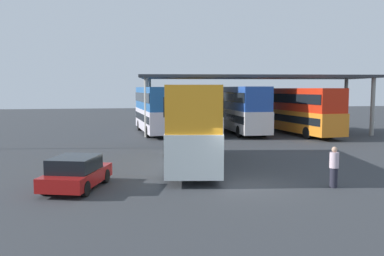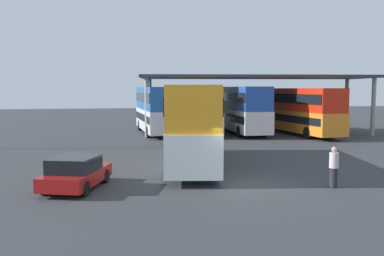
{
  "view_description": "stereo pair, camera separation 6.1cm",
  "coord_description": "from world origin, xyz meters",
  "px_view_note": "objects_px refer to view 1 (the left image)",
  "views": [
    {
      "loc": [
        -5.09,
        -16.29,
        4.08
      ],
      "look_at": [
        -1.14,
        4.84,
        2.0
      ],
      "focal_mm": 38.25,
      "sensor_mm": 36.0,
      "label": 1
    },
    {
      "loc": [
        -5.03,
        -16.3,
        4.08
      ],
      "look_at": [
        -1.14,
        4.84,
        2.0
      ],
      "focal_mm": 38.25,
      "sensor_mm": 36.0,
      "label": 2
    }
  ],
  "objects_px": {
    "double_decker_near_canopy": "(156,108)",
    "double_decker_end_of_row": "(296,109)",
    "parked_hatchback": "(76,173)",
    "double_decker_far_right": "(241,108)",
    "double_decker_main": "(192,122)",
    "double_decker_mid_row": "(196,109)",
    "pedestrian_waiting": "(334,167)"
  },
  "relations": [
    {
      "from": "double_decker_near_canopy",
      "to": "double_decker_end_of_row",
      "type": "height_order",
      "value": "double_decker_near_canopy"
    },
    {
      "from": "parked_hatchback",
      "to": "double_decker_far_right",
      "type": "height_order",
      "value": "double_decker_far_right"
    },
    {
      "from": "double_decker_near_canopy",
      "to": "double_decker_far_right",
      "type": "relative_size",
      "value": 1.01
    },
    {
      "from": "double_decker_far_right",
      "to": "parked_hatchback",
      "type": "bearing_deg",
      "value": 146.09
    },
    {
      "from": "double_decker_main",
      "to": "parked_hatchback",
      "type": "height_order",
      "value": "double_decker_main"
    },
    {
      "from": "double_decker_main",
      "to": "double_decker_mid_row",
      "type": "bearing_deg",
      "value": -2.26
    },
    {
      "from": "double_decker_mid_row",
      "to": "pedestrian_waiting",
      "type": "relative_size",
      "value": 6.21
    },
    {
      "from": "parked_hatchback",
      "to": "double_decker_far_right",
      "type": "bearing_deg",
      "value": -16.4
    },
    {
      "from": "double_decker_near_canopy",
      "to": "double_decker_mid_row",
      "type": "relative_size",
      "value": 0.96
    },
    {
      "from": "double_decker_far_right",
      "to": "double_decker_end_of_row",
      "type": "xyz_separation_m",
      "value": [
        4.69,
        -1.52,
        -0.07
      ]
    },
    {
      "from": "parked_hatchback",
      "to": "double_decker_near_canopy",
      "type": "distance_m",
      "value": 20.82
    },
    {
      "from": "pedestrian_waiting",
      "to": "parked_hatchback",
      "type": "bearing_deg",
      "value": 112.95
    },
    {
      "from": "parked_hatchback",
      "to": "double_decker_mid_row",
      "type": "height_order",
      "value": "double_decker_mid_row"
    },
    {
      "from": "double_decker_mid_row",
      "to": "double_decker_end_of_row",
      "type": "xyz_separation_m",
      "value": [
        8.65,
        -2.53,
        0.01
      ]
    },
    {
      "from": "double_decker_near_canopy",
      "to": "pedestrian_waiting",
      "type": "distance_m",
      "value": 22.45
    },
    {
      "from": "double_decker_far_right",
      "to": "pedestrian_waiting",
      "type": "distance_m",
      "value": 20.76
    },
    {
      "from": "double_decker_near_canopy",
      "to": "parked_hatchback",
      "type": "bearing_deg",
      "value": 162.07
    },
    {
      "from": "double_decker_main",
      "to": "double_decker_mid_row",
      "type": "height_order",
      "value": "double_decker_main"
    },
    {
      "from": "double_decker_near_canopy",
      "to": "double_decker_far_right",
      "type": "height_order",
      "value": "double_decker_far_right"
    },
    {
      "from": "double_decker_main",
      "to": "double_decker_mid_row",
      "type": "xyz_separation_m",
      "value": [
        3.33,
        15.66,
        -0.07
      ]
    },
    {
      "from": "double_decker_end_of_row",
      "to": "double_decker_far_right",
      "type": "bearing_deg",
      "value": 66.38
    },
    {
      "from": "parked_hatchback",
      "to": "double_decker_end_of_row",
      "type": "height_order",
      "value": "double_decker_end_of_row"
    },
    {
      "from": "double_decker_main",
      "to": "double_decker_near_canopy",
      "type": "bearing_deg",
      "value": 11.18
    },
    {
      "from": "pedestrian_waiting",
      "to": "double_decker_mid_row",
      "type": "bearing_deg",
      "value": 36.15
    },
    {
      "from": "double_decker_main",
      "to": "double_decker_mid_row",
      "type": "relative_size",
      "value": 1.01
    },
    {
      "from": "double_decker_main",
      "to": "double_decker_far_right",
      "type": "xyz_separation_m",
      "value": [
        7.29,
        14.65,
        0.01
      ]
    },
    {
      "from": "parked_hatchback",
      "to": "double_decker_far_right",
      "type": "relative_size",
      "value": 0.4
    },
    {
      "from": "parked_hatchback",
      "to": "pedestrian_waiting",
      "type": "relative_size",
      "value": 2.37
    },
    {
      "from": "double_decker_mid_row",
      "to": "double_decker_end_of_row",
      "type": "height_order",
      "value": "double_decker_end_of_row"
    },
    {
      "from": "double_decker_main",
      "to": "parked_hatchback",
      "type": "relative_size",
      "value": 2.66
    },
    {
      "from": "double_decker_near_canopy",
      "to": "pedestrian_waiting",
      "type": "relative_size",
      "value": 5.96
    },
    {
      "from": "double_decker_far_right",
      "to": "double_decker_near_canopy",
      "type": "bearing_deg",
      "value": 81.32
    }
  ]
}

